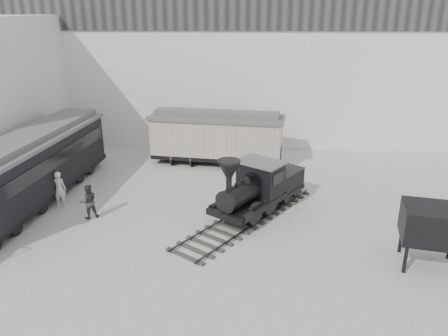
# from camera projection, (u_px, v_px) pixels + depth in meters

# --- Properties ---
(ground) EXTENTS (90.00, 90.00, 0.00)m
(ground) POSITION_uv_depth(u_px,v_px,m) (211.00, 249.00, 18.09)
(ground) COLOR #9E9E9B
(north_wall) EXTENTS (34.00, 2.51, 11.00)m
(north_wall) POSITION_uv_depth(u_px,v_px,m) (228.00, 67.00, 30.23)
(north_wall) COLOR silver
(north_wall) RESTS_ON ground
(locomotive) EXTENTS (6.88, 8.68, 3.24)m
(locomotive) POSITION_uv_depth(u_px,v_px,m) (256.00, 191.00, 20.81)
(locomotive) COLOR #36312A
(locomotive) RESTS_ON ground
(boxcar) EXTENTS (8.65, 3.66, 3.44)m
(boxcar) POSITION_uv_depth(u_px,v_px,m) (217.00, 136.00, 27.50)
(boxcar) COLOR black
(boxcar) RESTS_ON ground
(passenger_coach) EXTENTS (3.76, 12.75, 3.36)m
(passenger_coach) POSITION_uv_depth(u_px,v_px,m) (35.00, 167.00, 22.01)
(passenger_coach) COLOR black
(passenger_coach) RESTS_ON ground
(visitor_a) EXTENTS (0.69, 0.46, 1.84)m
(visitor_a) POSITION_uv_depth(u_px,v_px,m) (59.00, 189.00, 21.73)
(visitor_a) COLOR silver
(visitor_a) RESTS_ON ground
(visitor_b) EXTENTS (1.03, 0.96, 1.69)m
(visitor_b) POSITION_uv_depth(u_px,v_px,m) (88.00, 202.00, 20.49)
(visitor_b) COLOR #2D2D30
(visitor_b) RESTS_ON ground
(coal_hopper) EXTENTS (2.57, 2.26, 2.44)m
(coal_hopper) POSITION_uv_depth(u_px,v_px,m) (433.00, 228.00, 16.41)
(coal_hopper) COLOR black
(coal_hopper) RESTS_ON ground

